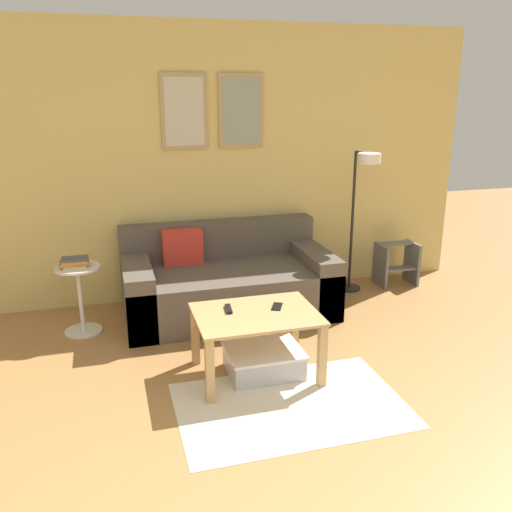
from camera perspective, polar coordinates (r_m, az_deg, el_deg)
wall_back at (r=5.16m, az=-7.00°, el=9.50°), size 5.60×0.09×2.55m
area_rug at (r=3.64m, az=3.65°, el=-15.37°), size 1.46×0.94×0.01m
couch at (r=4.94m, az=-3.11°, el=-2.82°), size 1.85×0.99×0.77m
coffee_table at (r=3.82m, az=0.01°, el=-7.27°), size 0.85×0.63×0.47m
storage_bin at (r=3.96m, az=0.81°, el=-10.96°), size 0.54×0.43×0.19m
floor_lamp at (r=5.23m, az=11.10°, el=6.31°), size 0.24×0.50×1.41m
side_table at (r=4.72m, az=-18.04°, el=-3.73°), size 0.37×0.37×0.58m
book_stack at (r=4.65m, az=-18.54°, el=-0.61°), size 0.25×0.20×0.07m
remote_control at (r=3.83m, az=-2.91°, el=-5.58°), size 0.06×0.15×0.02m
cell_phone at (r=3.88m, az=2.23°, el=-5.33°), size 0.12×0.15×0.01m
step_stool at (r=5.82m, az=14.57°, el=-0.66°), size 0.40×0.28×0.44m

